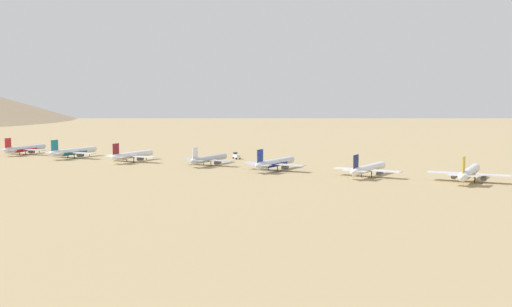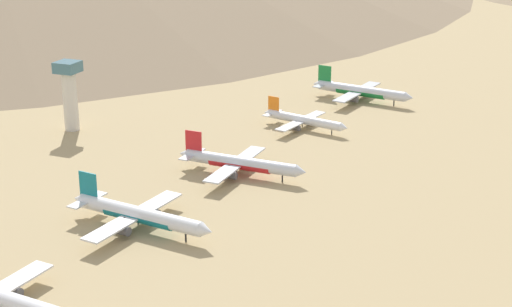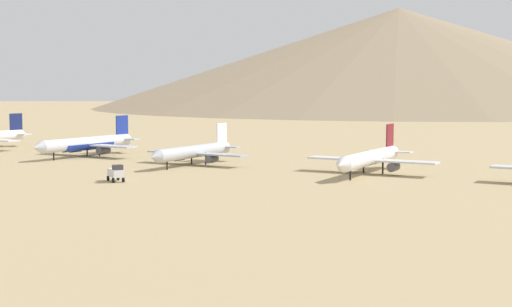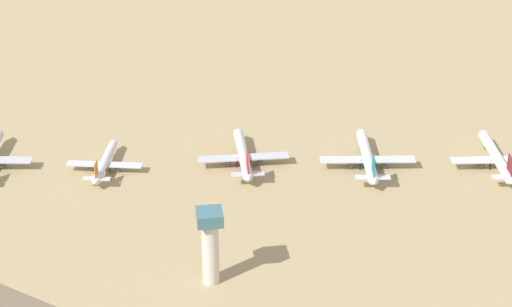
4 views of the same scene
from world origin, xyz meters
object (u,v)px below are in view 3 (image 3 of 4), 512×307
parked_jet_2 (88,143)px  parked_jet_4 (371,158)px  parked_jet_3 (195,152)px  service_truck (116,172)px

parked_jet_2 → parked_jet_4: bearing=82.9°
parked_jet_3 → service_truck: 37.34m
parked_jet_2 → parked_jet_3: size_ratio=1.10×
parked_jet_4 → service_truck: bearing=-54.1°
parked_jet_2 → parked_jet_3: bearing=77.1°
parked_jet_2 → parked_jet_3: parked_jet_2 is taller
service_truck → parked_jet_2: bearing=-139.3°
parked_jet_2 → parked_jet_4: 89.73m
parked_jet_4 → service_truck: parked_jet_4 is taller
parked_jet_2 → parked_jet_4: size_ratio=1.03×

